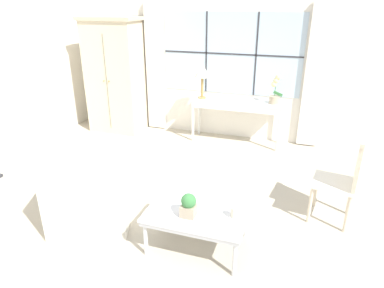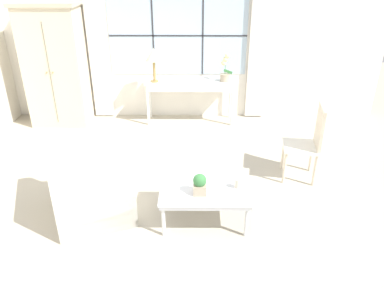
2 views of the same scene
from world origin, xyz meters
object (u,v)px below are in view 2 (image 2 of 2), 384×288
Objects in this scene: armoire at (55,66)px; armchair_upholstered at (90,191)px; table_lamp at (154,56)px; coffee_table at (205,191)px; potted_orchid at (225,71)px; potted_plant_small at (200,184)px; console_table at (190,85)px; side_chair_wooden at (310,139)px; pillar_candle at (238,184)px.

armchair_upholstered is at bearing -66.37° from armoire.
coffee_table is at bearing -73.86° from table_lamp.
potted_orchid is at bearing 0.81° from armoire.
armchair_upholstered is at bearing -122.39° from potted_orchid.
potted_plant_small is at bearing -115.83° from coffee_table.
console_table is 1.30× the size of armchair_upholstered.
side_chair_wooden reaches higher than armchair_upholstered.
console_table is 2.68× the size of table_lamp.
potted_orchid reaches higher than side_chair_wooden.
potted_plant_small is at bearing -75.52° from table_lamp.
table_lamp reaches higher than side_chair_wooden.
side_chair_wooden is (2.69, 0.78, 0.30)m from armchair_upholstered.
coffee_table is 7.68× the size of pillar_candle.
coffee_table is 0.38m from pillar_candle.
pillar_candle is at bearing -137.66° from side_chair_wooden.
side_chair_wooden is (2.18, -1.87, -0.63)m from table_lamp.
console_table is at bearing 101.17° from pillar_candle.
potted_orchid is (0.60, -0.02, 0.27)m from console_table.
potted_orchid is at bearing 89.21° from pillar_candle.
table_lamp is 2.86m from armchair_upholstered.
armoire is 3.79m from coffee_table.
armchair_upholstered is at bearing 169.13° from potted_plant_small.
potted_orchid is 2.88m from pillar_candle.
console_table is 2.92m from pillar_candle.
potted_orchid is 2.18m from side_chair_wooden.
console_table is 3.21× the size of potted_orchid.
armchair_upholstered is 5.07× the size of potted_plant_small.
side_chair_wooden is (3.85, -1.88, -0.46)m from armoire.
armchair_upholstered is at bearing 175.32° from pillar_candle.
table_lamp is 0.49× the size of armchair_upholstered.
armoire reaches higher than table_lamp.
potted_plant_small is at bearing -50.18° from armoire.
console_table is at bearing 1.43° from armoire.
armchair_upholstered is 2.82m from side_chair_wooden.
armchair_upholstered reaches higher than potted_plant_small.
console_table is 1.50× the size of side_chair_wooden.
potted_plant_small is (0.75, -2.90, -0.66)m from table_lamp.
armoire reaches higher than potted_orchid.
armchair_upholstered is 1.15× the size of side_chair_wooden.
table_lamp is 1.24m from potted_orchid.
console_table is at bearing 6.07° from table_lamp.
armchair_upholstered is (-1.11, -2.72, -0.40)m from console_table.
table_lamp is at bearing -177.71° from potted_orchid.
potted_orchid is at bearing 2.29° from table_lamp.
armoire reaches higher than console_table.
pillar_candle is (0.36, -0.01, 0.10)m from coffee_table.
pillar_candle is (0.56, -2.86, -0.20)m from console_table.
table_lamp is 2.46× the size of potted_plant_small.
potted_orchid reaches higher than pillar_candle.
armoire is 1.68m from table_lamp.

